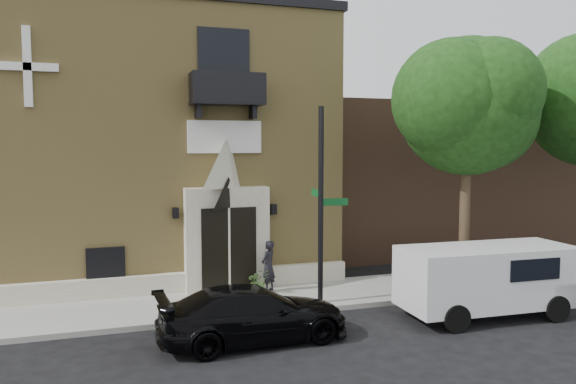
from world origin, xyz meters
The scene contains 12 objects.
ground centered at (0.00, 0.00, 0.00)m, with size 120.00×120.00×0.00m, color black.
sidewalk centered at (1.00, 1.50, 0.07)m, with size 42.00×3.00×0.15m, color gray.
church centered at (-2.99, 7.95, 4.63)m, with size 12.20×11.01×9.30m.
neighbour_building centered at (12.00, 9.00, 3.20)m, with size 18.00×8.00×6.40m, color brown.
street_tree_left centered at (6.03, 0.35, 5.87)m, with size 4.97×4.38×7.77m.
black_sedan centered at (-1.31, -1.61, 0.66)m, with size 1.86×4.57×1.33m, color black.
cargo_van centered at (5.34, -1.76, 1.08)m, with size 4.82×2.17×1.93m.
street_sign centered at (1.23, 0.49, 2.96)m, with size 0.89×0.89×5.58m.
fire_hydrant centered at (4.63, 0.20, 0.54)m, with size 0.46×0.37×0.80m.
dumpster centered at (7.52, 0.79, 0.80)m, with size 2.22×1.73×1.28m.
planter centered at (-0.21, 1.96, 0.53)m, with size 0.69×0.59×0.76m, color #476931.
pedestrian_near centered at (0.14, 2.11, 0.94)m, with size 0.58×0.38×1.58m, color black.
Camera 1 is at (-4.64, -14.18, 4.68)m, focal length 35.00 mm.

